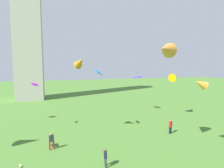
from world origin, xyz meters
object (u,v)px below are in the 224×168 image
person_3 (170,126)px  kite_flying_1 (98,72)px  kite_flying_2 (175,77)px  kite_flying_7 (138,77)px  person_1 (51,140)px  kite_flying_4 (35,84)px  person_0 (105,157)px  kite_flying_5 (80,62)px  kite_flying_0 (200,83)px  kite_flying_9 (166,50)px

person_3 → kite_flying_1: bearing=133.6°
kite_flying_2 → kite_flying_7: kite_flying_2 is taller
person_1 → kite_flying_4: bearing=98.9°
person_0 → kite_flying_5: 10.88m
kite_flying_0 → kite_flying_1: 11.54m
person_3 → kite_flying_9: (-4.04, -4.13, 9.25)m
kite_flying_1 → person_3: bearing=-119.2°
person_3 → person_0: bearing=175.7°
kite_flying_2 → kite_flying_7: (-4.81, 4.51, -0.12)m
person_0 → kite_flying_2: kite_flying_2 is taller
kite_flying_2 → kite_flying_4: (-22.27, 0.05, -0.52)m
kite_flying_5 → kite_flying_2: bearing=-5.6°
person_3 → kite_flying_0: bearing=-127.0°
person_3 → kite_flying_2: bearing=20.5°
kite_flying_4 → person_1: bearing=-116.6°
person_3 → kite_flying_0: size_ratio=1.24×
person_3 → kite_flying_4: size_ratio=1.69×
person_1 → kite_flying_4: (-1.98, 6.30, 5.33)m
kite_flying_4 → kite_flying_9: kite_flying_9 is taller
person_1 → kite_flying_2: 22.02m
kite_flying_9 → kite_flying_7: bearing=128.4°
person_0 → kite_flying_9: size_ratio=0.64×
kite_flying_2 → kite_flying_7: size_ratio=1.43×
person_1 → kite_flying_0: 16.09m
kite_flying_5 → kite_flying_7: (12.05, 8.64, -2.46)m
kite_flying_1 → kite_flying_7: (9.76, 8.16, -1.26)m
kite_flying_0 → person_0: bearing=-85.1°
person_0 → kite_flying_4: size_ratio=1.51×
person_0 → kite_flying_9: kite_flying_9 is taller
person_0 → kite_flying_7: 19.99m
kite_flying_1 → kite_flying_7: 12.78m
kite_flying_2 → person_3: bearing=111.8°
kite_flying_1 → person_1: bearing=103.1°
person_3 → kite_flying_7: bearing=57.1°
kite_flying_0 → kite_flying_7: size_ratio=0.86×
kite_flying_1 → kite_flying_4: size_ratio=1.32×
person_0 → kite_flying_2: size_ratio=0.67×
person_1 → kite_flying_4: size_ratio=1.66×
person_1 → kite_flying_5: size_ratio=0.90×
person_3 → kite_flying_5: 14.07m
person_3 → kite_flying_4: bearing=129.9°
kite_flying_1 → kite_flying_7: bearing=-61.5°
person_3 → kite_flying_9: size_ratio=0.72×
kite_flying_7 → person_0: bearing=-61.4°
kite_flying_0 → kite_flying_9: (-3.27, 1.12, 3.24)m
person_1 → kite_flying_2: bearing=8.5°
person_3 → kite_flying_4: kite_flying_4 is taller
person_0 → kite_flying_5: (-1.02, 6.99, 8.27)m
kite_flying_0 → person_3: bearing=-179.5°
kite_flying_9 → kite_flying_0: bearing=37.3°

